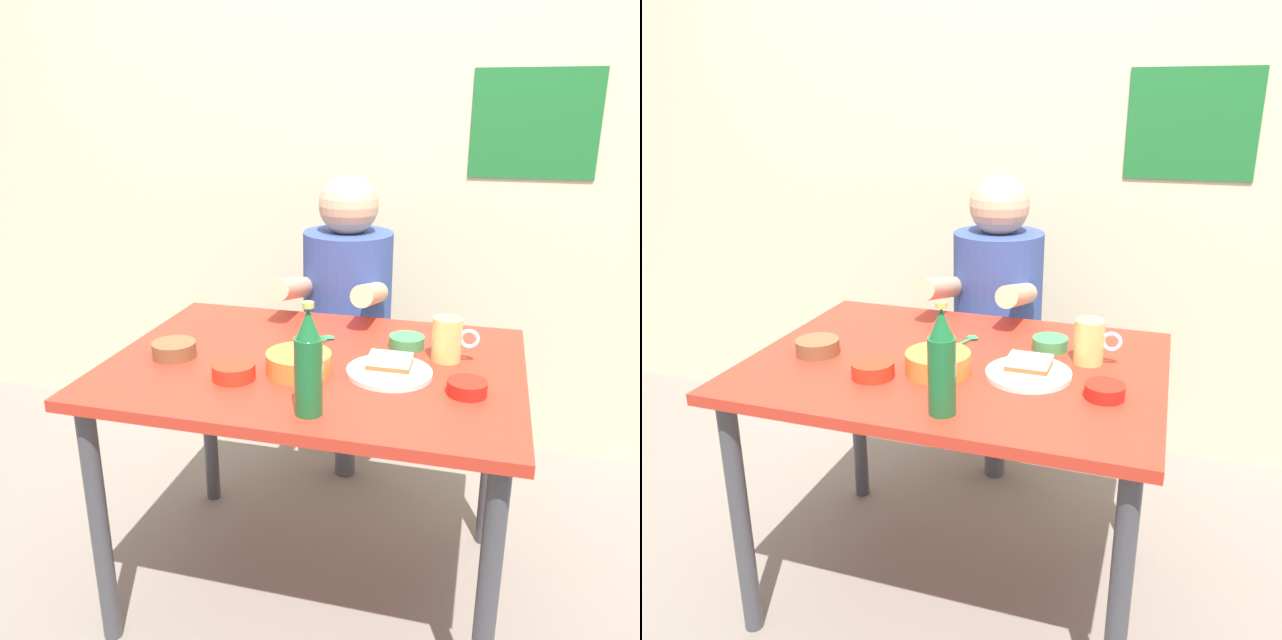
% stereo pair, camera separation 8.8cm
% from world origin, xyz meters
% --- Properties ---
extents(ground_plane, '(6.00, 6.00, 0.00)m').
position_xyz_m(ground_plane, '(0.00, 0.00, 0.00)').
color(ground_plane, slate).
extents(wall_back, '(4.40, 0.09, 2.60)m').
position_xyz_m(wall_back, '(0.00, 1.05, 1.30)').
color(wall_back, beige).
rests_on(wall_back, ground).
extents(dining_table, '(1.10, 0.80, 0.74)m').
position_xyz_m(dining_table, '(0.00, 0.00, 0.65)').
color(dining_table, '#B72D1E').
rests_on(dining_table, ground).
extents(stool, '(0.34, 0.34, 0.45)m').
position_xyz_m(stool, '(-0.05, 0.63, 0.35)').
color(stool, '#4C4C51').
rests_on(stool, ground).
extents(person_seated, '(0.33, 0.56, 0.72)m').
position_xyz_m(person_seated, '(-0.05, 0.62, 0.77)').
color(person_seated, '#33478C').
rests_on(person_seated, stool).
extents(plate_orange, '(0.22, 0.22, 0.01)m').
position_xyz_m(plate_orange, '(0.21, -0.04, 0.75)').
color(plate_orange, silver).
rests_on(plate_orange, dining_table).
extents(sandwich, '(0.11, 0.09, 0.04)m').
position_xyz_m(sandwich, '(0.21, -0.04, 0.77)').
color(sandwich, beige).
rests_on(sandwich, plate_orange).
extents(beer_mug, '(0.13, 0.08, 0.12)m').
position_xyz_m(beer_mug, '(0.34, 0.10, 0.80)').
color(beer_mug, '#D1BC66').
rests_on(beer_mug, dining_table).
extents(beer_bottle, '(0.06, 0.06, 0.26)m').
position_xyz_m(beer_bottle, '(0.07, -0.30, 0.86)').
color(beer_bottle, '#19602D').
rests_on(beer_bottle, dining_table).
extents(soup_bowl_orange, '(0.17, 0.17, 0.05)m').
position_xyz_m(soup_bowl_orange, '(-0.02, -0.09, 0.77)').
color(soup_bowl_orange, orange).
rests_on(soup_bowl_orange, dining_table).
extents(dip_bowl_green, '(0.10, 0.10, 0.03)m').
position_xyz_m(dip_bowl_green, '(0.23, 0.16, 0.76)').
color(dip_bowl_green, '#388C4C').
rests_on(dip_bowl_green, dining_table).
extents(condiment_bowl_brown, '(0.12, 0.12, 0.04)m').
position_xyz_m(condiment_bowl_brown, '(-0.38, -0.07, 0.76)').
color(condiment_bowl_brown, brown).
rests_on(condiment_bowl_brown, dining_table).
extents(sambal_bowl_red, '(0.10, 0.10, 0.03)m').
position_xyz_m(sambal_bowl_red, '(0.41, -0.11, 0.76)').
color(sambal_bowl_red, '#B21E14').
rests_on(sambal_bowl_red, dining_table).
extents(sauce_bowl_chili, '(0.11, 0.11, 0.04)m').
position_xyz_m(sauce_bowl_chili, '(-0.17, -0.17, 0.76)').
color(sauce_bowl_chili, red).
rests_on(sauce_bowl_chili, dining_table).
extents(spoon, '(0.06, 0.12, 0.01)m').
position_xyz_m(spoon, '(-0.01, 0.15, 0.75)').
color(spoon, '#26A559').
rests_on(spoon, dining_table).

